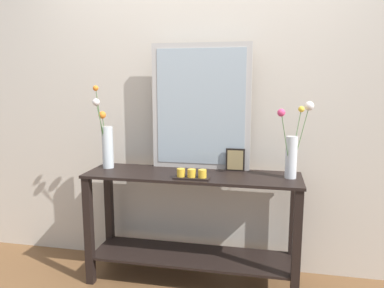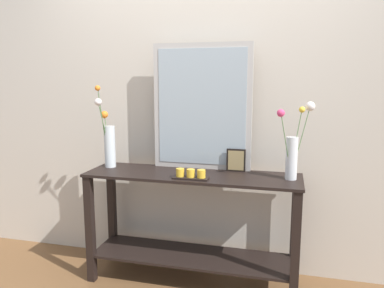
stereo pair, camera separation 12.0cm
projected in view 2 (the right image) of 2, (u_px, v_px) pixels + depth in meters
The scene contains 8 objects.
ground_plane at pixel (192, 282), 2.78m from camera, with size 7.00×6.00×0.02m, color brown.
wall_back at pixel (203, 98), 2.87m from camera, with size 6.40×0.08×2.70m, color beige.
console_table at pixel (192, 217), 2.69m from camera, with size 1.53×0.43×0.83m.
mirror_leaning at pixel (202, 107), 2.73m from camera, with size 0.74×0.03×0.93m.
tall_vase_left at pixel (109, 141), 2.81m from camera, with size 0.11×0.16×0.62m.
vase_right at pixel (293, 148), 2.46m from camera, with size 0.24×0.19×0.52m.
candle_tray at pixel (191, 175), 2.50m from camera, with size 0.24×0.09×0.07m.
picture_frame_small at pixel (236, 160), 2.69m from camera, with size 0.14×0.01×0.17m.
Camera 2 is at (0.64, -2.48, 1.48)m, focal length 34.60 mm.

